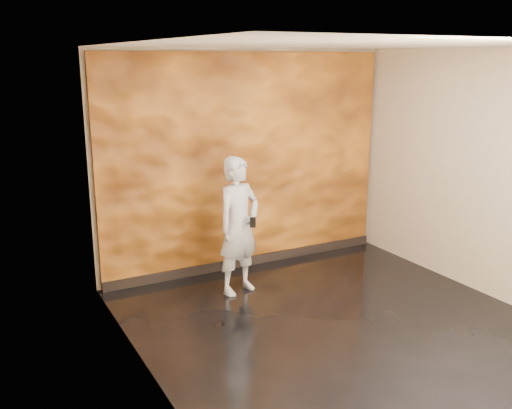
# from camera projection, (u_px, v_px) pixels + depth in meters

# --- Properties ---
(room) EXTENTS (4.02, 4.02, 2.81)m
(room) POSITION_uv_depth(u_px,v_px,m) (339.00, 192.00, 5.61)
(room) COLOR black
(room) RESTS_ON ground
(feature_wall) EXTENTS (3.90, 0.06, 2.75)m
(feature_wall) POSITION_uv_depth(u_px,v_px,m) (248.00, 163.00, 7.29)
(feature_wall) COLOR orange
(feature_wall) RESTS_ON ground
(baseboard) EXTENTS (3.90, 0.04, 0.12)m
(baseboard) POSITION_uv_depth(u_px,v_px,m) (249.00, 261.00, 7.59)
(baseboard) COLOR black
(baseboard) RESTS_ON ground
(man) EXTENTS (0.67, 0.54, 1.61)m
(man) POSITION_uv_depth(u_px,v_px,m) (239.00, 226.00, 6.56)
(man) COLOR #8F949C
(man) RESTS_ON ground
(phone) EXTENTS (0.07, 0.04, 0.12)m
(phone) POSITION_uv_depth(u_px,v_px,m) (253.00, 222.00, 6.38)
(phone) COLOR black
(phone) RESTS_ON man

